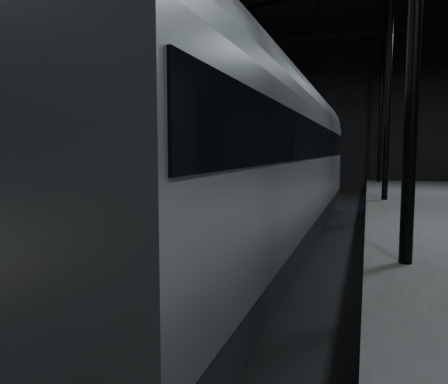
% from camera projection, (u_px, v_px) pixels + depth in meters
% --- Properties ---
extents(ground, '(44.00, 44.00, 0.00)m').
position_uv_depth(ground, '(265.00, 253.00, 13.87)').
color(ground, black).
rests_on(ground, ground).
extents(platform_left, '(9.00, 43.80, 1.00)m').
position_uv_depth(platform_left, '(67.00, 225.00, 16.16)').
color(platform_left, '#535351').
rests_on(platform_left, ground).
extents(tactile_strip, '(0.50, 43.80, 0.01)m').
position_uv_depth(tactile_strip, '(172.00, 217.00, 14.79)').
color(tactile_strip, brown).
rests_on(tactile_strip, platform_left).
extents(track, '(2.40, 43.00, 0.24)m').
position_uv_depth(track, '(265.00, 251.00, 13.87)').
color(track, '#3F3328').
rests_on(track, ground).
extents(train, '(3.27, 21.87, 5.85)m').
position_uv_depth(train, '(269.00, 151.00, 13.96)').
color(train, '#A2A5A9').
rests_on(train, ground).
extents(woman, '(0.75, 0.62, 1.77)m').
position_uv_depth(woman, '(136.00, 187.00, 16.72)').
color(woman, tan).
rests_on(woman, platform_left).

